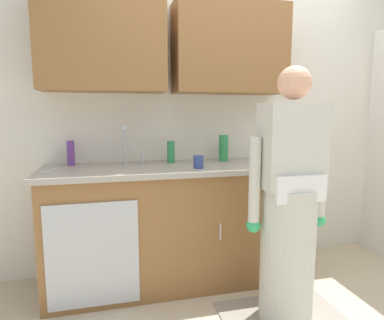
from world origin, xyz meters
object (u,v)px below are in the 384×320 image
(person_at_sink, at_px, (289,217))
(bottle_dish_liquid, at_px, (171,152))
(cup_by_sink, at_px, (199,162))
(sink, at_px, (132,169))
(bottle_water_tall, at_px, (224,148))
(knife_on_counter, at_px, (52,170))
(bottle_water_short, at_px, (71,153))

(person_at_sink, height_order, bottle_dish_liquid, person_at_sink)
(bottle_dish_liquid, bearing_deg, cup_by_sink, -65.17)
(sink, relative_size, bottle_water_tall, 2.28)
(bottle_water_tall, relative_size, cup_by_sink, 2.33)
(sink, xyz_separation_m, cup_by_sink, (0.47, -0.18, 0.06))
(sink, xyz_separation_m, bottle_dish_liquid, (0.33, 0.14, 0.10))
(bottle_water_tall, xyz_separation_m, bottle_dish_liquid, (-0.45, -0.00, -0.02))
(bottle_dish_liquid, distance_m, cup_by_sink, 0.35)
(sink, distance_m, cup_by_sink, 0.51)
(cup_by_sink, bearing_deg, bottle_dish_liquid, 114.83)
(bottle_water_tall, bearing_deg, knife_on_counter, -173.36)
(cup_by_sink, xyz_separation_m, knife_on_counter, (-1.03, 0.17, -0.04))
(bottle_water_tall, bearing_deg, bottle_dish_liquid, -179.84)
(sink, distance_m, bottle_dish_liquid, 0.37)
(sink, distance_m, person_at_sink, 1.18)
(person_at_sink, height_order, bottle_water_short, person_at_sink)
(sink, xyz_separation_m, person_at_sink, (0.93, -0.68, -0.23))
(person_at_sink, distance_m, bottle_water_short, 1.66)
(person_at_sink, bearing_deg, knife_on_counter, 155.69)
(sink, bearing_deg, knife_on_counter, -178.81)
(sink, xyz_separation_m, knife_on_counter, (-0.56, -0.01, 0.02))
(bottle_dish_liquid, height_order, knife_on_counter, bottle_dish_liquid)
(bottle_water_tall, height_order, knife_on_counter, bottle_water_tall)
(cup_by_sink, bearing_deg, bottle_water_tall, 46.48)
(person_at_sink, height_order, cup_by_sink, person_at_sink)
(knife_on_counter, bearing_deg, bottle_dish_liquid, 116.69)
(bottle_water_tall, distance_m, knife_on_counter, 1.35)
(person_at_sink, relative_size, cup_by_sink, 17.21)
(cup_by_sink, relative_size, knife_on_counter, 0.39)
(cup_by_sink, distance_m, knife_on_counter, 1.04)
(bottle_water_tall, bearing_deg, cup_by_sink, -133.52)
(person_at_sink, bearing_deg, bottle_dish_liquid, 126.15)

